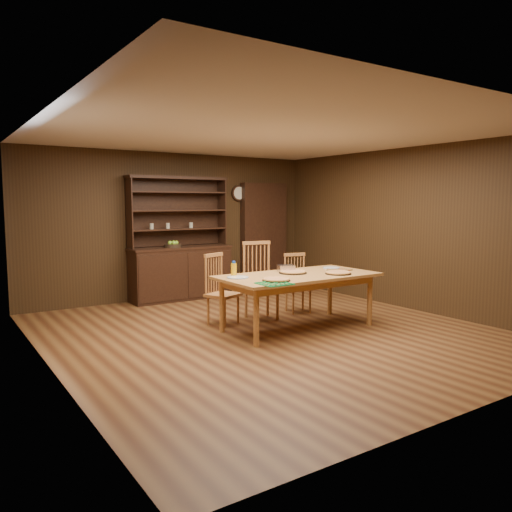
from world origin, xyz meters
TOP-DOWN VIEW (x-y plane):
  - floor at (0.00, 0.00)m, footprint 6.00×6.00m
  - room_shell at (0.00, 0.00)m, footprint 6.00×6.00m
  - china_hutch at (-0.00, 2.75)m, footprint 1.84×0.52m
  - doorway at (1.90, 2.90)m, footprint 1.00×0.18m
  - wall_clock at (1.35, 2.96)m, footprint 0.30×0.05m
  - dining_table at (0.43, -0.06)m, footprint 2.17×1.09m
  - chair_left at (-0.32, 0.79)m, footprint 0.53×0.52m
  - chair_center at (0.35, 0.77)m, footprint 0.54×0.52m
  - chair_right at (1.09, 0.80)m, footprint 0.45×0.44m
  - pizza_left at (-0.15, -0.35)m, footprint 0.35×0.35m
  - pizza_right at (0.91, -0.34)m, footprint 0.36×0.36m
  - pizza_center at (0.44, 0.06)m, footprint 0.39×0.39m
  - cooling_rack at (-0.31, -0.54)m, footprint 0.36×0.36m
  - plate_left at (-0.43, 0.11)m, footprint 0.28×0.28m
  - plate_right at (1.21, 0.14)m, footprint 0.25×0.25m
  - foil_dish at (0.47, 0.27)m, footprint 0.27×0.23m
  - juice_bottle at (-0.39, 0.27)m, footprint 0.07×0.07m
  - pot_holder_a at (1.22, -0.10)m, footprint 0.22×0.22m
  - pot_holder_b at (1.08, -0.06)m, footprint 0.28×0.28m
  - fruit_bowl at (-0.17, 2.69)m, footprint 0.30×0.30m

SIDE VIEW (x-z plane):
  - floor at x=0.00m, z-range 0.00..0.00m
  - chair_right at x=1.09m, z-range 0.02..0.95m
  - chair_left at x=-0.32m, z-range 0.03..1.03m
  - china_hutch at x=0.00m, z-range -0.49..1.68m
  - chair_center at x=0.35m, z-range 0.04..1.18m
  - dining_table at x=0.43m, z-range 0.31..1.06m
  - pot_holder_a at x=1.22m, z-range 0.75..0.76m
  - pot_holder_b at x=1.08m, z-range 0.75..0.77m
  - cooling_rack at x=-0.31m, z-range 0.75..0.77m
  - plate_left at x=-0.43m, z-range 0.75..0.77m
  - plate_right at x=1.21m, z-range 0.75..0.77m
  - pizza_center at x=0.44m, z-range 0.75..0.79m
  - pizza_right at x=0.91m, z-range 0.75..0.79m
  - pizza_left at x=-0.15m, z-range 0.75..0.79m
  - foil_dish at x=0.47m, z-range 0.75..0.84m
  - juice_bottle at x=-0.39m, z-range 0.74..0.94m
  - fruit_bowl at x=-0.17m, z-range 0.92..1.04m
  - doorway at x=1.90m, z-range 0.00..2.10m
  - room_shell at x=0.00m, z-range -1.42..4.58m
  - wall_clock at x=1.35m, z-range 1.75..2.05m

